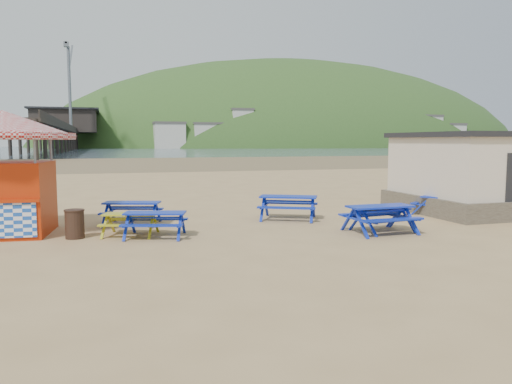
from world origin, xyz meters
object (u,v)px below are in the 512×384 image
object	(u,v)px
amenity_block	(498,172)
picnic_table_blue_a	(132,213)
picnic_table_blue_b	(288,208)
picnic_table_yellow	(131,224)
litter_bin	(75,224)
ice_cream_kiosk	(5,157)

from	to	relation	value
amenity_block	picnic_table_blue_a	bearing A→B (deg)	177.21
picnic_table_blue_b	picnic_table_yellow	world-z (taller)	picnic_table_blue_b
litter_bin	amenity_block	world-z (taller)	amenity_block
picnic_table_yellow	amenity_block	distance (m)	14.62
picnic_table_blue_a	picnic_table_blue_b	world-z (taller)	picnic_table_blue_b
picnic_table_blue_b	picnic_table_yellow	bearing A→B (deg)	-137.57
picnic_table_blue_b	litter_bin	bearing A→B (deg)	-140.91
picnic_table_blue_b	litter_bin	xyz separation A→B (m)	(-7.16, -1.52, 0.00)
picnic_table_blue_b	amenity_block	size ratio (longest dim) A/B	0.34
picnic_table_yellow	amenity_block	xyz separation A→B (m)	(14.52, 1.26, 1.24)
picnic_table_blue_a	ice_cream_kiosk	distance (m)	4.22
picnic_table_blue_b	litter_bin	distance (m)	7.32
ice_cream_kiosk	amenity_block	distance (m)	18.06
picnic_table_blue_b	picnic_table_yellow	distance (m)	5.80
picnic_table_blue_b	ice_cream_kiosk	size ratio (longest dim) A/B	0.56
picnic_table_blue_a	ice_cream_kiosk	world-z (taller)	ice_cream_kiosk
picnic_table_blue_b	litter_bin	world-z (taller)	picnic_table_blue_b
picnic_table_blue_a	picnic_table_yellow	distance (m)	1.97
ice_cream_kiosk	amenity_block	bearing A→B (deg)	5.89
picnic_table_blue_a	amenity_block	bearing A→B (deg)	15.17
ice_cream_kiosk	picnic_table_blue_b	bearing A→B (deg)	7.57
picnic_table_yellow	ice_cream_kiosk	distance (m)	4.25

